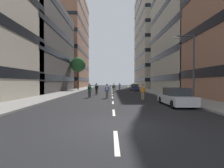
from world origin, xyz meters
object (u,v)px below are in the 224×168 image
object	(u,v)px
skater_4	(97,88)
skater_8	(90,90)
parked_car_mid	(134,87)
skater_9	(143,91)
street_tree_near	(78,65)
skater_2	(89,87)
skater_5	(120,86)
skater_6	(114,87)
skater_0	(134,87)
skater_1	(96,87)
parked_car_near	(176,97)
skater_3	(107,90)
streetlamp_right	(190,61)
skater_7	(96,86)

from	to	relation	value
skater_4	skater_8	world-z (taller)	same
parked_car_mid	skater_8	bearing A→B (deg)	-115.98
skater_9	street_tree_near	bearing A→B (deg)	118.29
skater_2	skater_5	distance (m)	11.44
skater_8	skater_6	bearing A→B (deg)	68.80
skater_9	skater_8	bearing A→B (deg)	155.25
skater_0	skater_9	bearing A→B (deg)	-94.04
skater_6	skater_8	distance (m)	9.07
skater_6	skater_1	bearing A→B (deg)	135.23
skater_1	skater_9	size ratio (longest dim) A/B	1.00
skater_4	parked_car_near	bearing A→B (deg)	-56.17
skater_4	skater_9	xyz separation A→B (m)	(5.81, -7.69, 0.00)
skater_0	skater_5	xyz separation A→B (m)	(-2.31, 8.87, 0.00)
parked_car_near	skater_8	size ratio (longest dim) A/B	2.47
parked_car_near	skater_0	size ratio (longest dim) A/B	2.47
parked_car_near	skater_3	world-z (taller)	skater_3
skater_0	skater_9	xyz separation A→B (m)	(-0.97, -13.72, -0.03)
skater_3	skater_8	world-z (taller)	same
skater_3	parked_car_mid	bearing A→B (deg)	71.11
parked_car_mid	skater_0	distance (m)	6.30
skater_8	parked_car_mid	bearing A→B (deg)	64.02
skater_0	parked_car_near	bearing A→B (deg)	-86.62
parked_car_mid	streetlamp_right	bearing A→B (deg)	-83.96
parked_car_near	skater_3	xyz separation A→B (m)	(-6.03, 6.29, 0.32)
parked_car_near	skater_1	distance (m)	20.74
skater_5	parked_car_mid	bearing A→B (deg)	-38.44
skater_3	skater_5	world-z (taller)	same
skater_0	skater_5	bearing A→B (deg)	104.58
parked_car_near	streetlamp_right	world-z (taller)	streetlamp_right
skater_1	skater_6	xyz separation A→B (m)	(3.56, -3.53, 0.03)
parked_car_mid	skater_7	xyz separation A→B (m)	(-9.12, 0.33, 0.29)
streetlamp_right	skater_1	bearing A→B (deg)	123.08
street_tree_near	skater_2	size ratio (longest dim) A/B	4.50
streetlamp_right	skater_1	size ratio (longest dim) A/B	3.65
parked_car_near	skater_9	bearing A→B (deg)	116.78
skater_1	skater_2	distance (m)	2.14
parked_car_near	skater_2	size ratio (longest dim) A/B	2.47
parked_car_near	skater_1	xyz separation A→B (m)	(-8.58, 18.88, 0.29)
skater_0	skater_3	xyz separation A→B (m)	(-4.99, -11.42, 0.00)
skater_0	skater_4	bearing A→B (deg)	-138.36
parked_car_mid	skater_5	xyz separation A→B (m)	(-3.35, 2.66, 0.32)
streetlamp_right	skater_1	xyz separation A→B (m)	(-10.88, 16.70, -3.15)
skater_4	skater_7	bearing A→B (deg)	95.88
skater_2	skater_7	size ratio (longest dim) A/B	1.00
skater_6	street_tree_near	bearing A→B (deg)	129.95
skater_3	skater_4	size ratio (longest dim) A/B	1.00
skater_0	skater_5	world-z (taller)	same
parked_car_near	skater_5	xyz separation A→B (m)	(-3.35, 26.59, 0.32)
street_tree_near	streetlamp_right	size ratio (longest dim) A/B	1.23
streetlamp_right	skater_3	size ratio (longest dim) A/B	3.65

